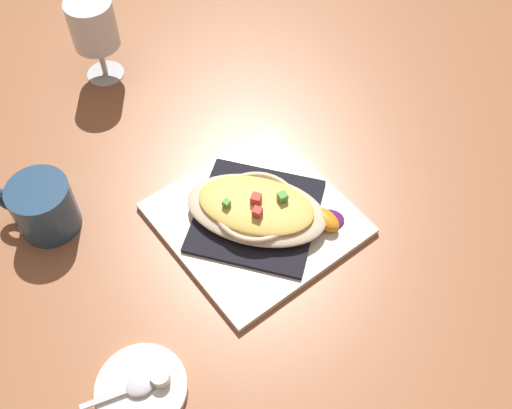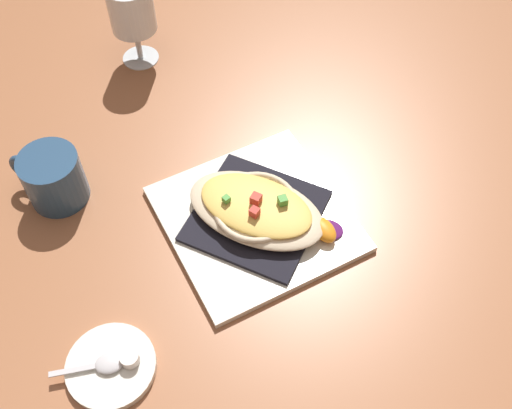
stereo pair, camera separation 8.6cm
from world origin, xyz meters
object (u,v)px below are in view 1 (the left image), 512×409
Objects in this scene: square_plate at (256,219)px; coffee_mug at (44,209)px; gratin_dish at (256,208)px; creamer_cup_0 at (160,377)px; creamer_saucer at (142,388)px; stemmed_glass at (94,28)px; orange_garnish at (325,219)px; spoon at (137,387)px.

square_plate is 0.30m from coffee_mug.
creamer_cup_0 is at bearing 119.18° from gratin_dish.
creamer_saucer is (-0.12, 0.26, -0.03)m from gratin_dish.
gratin_dish is at bearing -174.80° from stemmed_glass.
orange_garnish is 0.41× the size of stemmed_glass.
creamer_saucer is at bearing 157.42° from stemmed_glass.
creamer_saucer is (-0.06, 0.33, -0.01)m from orange_garnish.
stemmed_glass is (0.41, 0.04, 0.07)m from gratin_dish.
orange_garnish is at bearing -126.10° from coffee_mug.
orange_garnish is at bearing -131.50° from square_plate.
square_plate is 4.19× the size of orange_garnish.
stemmed_glass reaches higher than spoon.
square_plate is 2.70× the size of spoon.
creamer_saucer is (-0.53, 0.22, -0.09)m from stemmed_glass.
orange_garnish is 2.50× the size of creamer_cup_0.
coffee_mug is 0.29m from spoon.
square_plate and creamer_saucer have the same top height.
spoon is at bearing 115.22° from square_plate.
orange_garnish is 0.53× the size of creamer_saucer.
square_plate is at bearing 7.68° from gratin_dish.
gratin_dish is 2.30× the size of coffee_mug.
coffee_mug is 1.09× the size of spoon.
gratin_dish is 0.27m from creamer_cup_0.
stemmed_glass is at bearing -41.38° from coffee_mug.
gratin_dish is (-0.00, -0.00, 0.03)m from square_plate.
spoon reaches higher than square_plate.
stemmed_glass is 1.31× the size of creamer_saucer.
spoon is (-0.53, 0.22, -0.08)m from stemmed_glass.
creamer_saucer is (-0.12, 0.26, 0.00)m from square_plate.
creamer_cup_0 is (-0.30, -0.01, -0.02)m from coffee_mug.
stemmed_glass is 1.59× the size of spoon.
creamer_cup_0 is at bearing 159.93° from stemmed_glass.
orange_garnish reaches higher than creamer_saucer.
coffee_mug reaches higher than creamer_saucer.
coffee_mug is at bearing -2.91° from spoon.
stemmed_glass is 6.16× the size of creamer_cup_0.
orange_garnish is 0.64× the size of spoon.
coffee_mug is at bearing 55.69° from square_plate.
creamer_saucer is at bearing -103.75° from spoon.
orange_garnish is (-0.07, -0.07, -0.01)m from gratin_dish.
creamer_cup_0 is (-0.01, -0.03, 0.00)m from spoon.
stemmed_glass is at bearing -22.98° from spoon.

